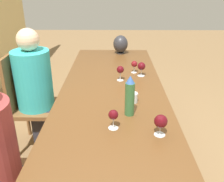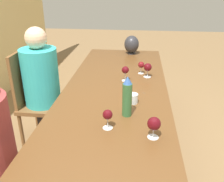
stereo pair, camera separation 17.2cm
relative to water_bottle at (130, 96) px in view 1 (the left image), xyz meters
name	(u,v)px [view 1 (the left image)]	position (x,y,z in m)	size (l,w,h in m)	color
ground_plane	(112,177)	(0.17, 0.12, -0.88)	(14.00, 14.00, 0.00)	olive
dining_table	(112,110)	(0.17, 0.12, -0.20)	(3.17, 0.90, 0.74)	brown
water_bottle	(130,96)	(0.00, 0.00, 0.00)	(0.07, 0.07, 0.29)	#336638
water_tumbler	(133,98)	(0.20, -0.04, -0.10)	(0.08, 0.08, 0.08)	silver
vase	(121,44)	(1.58, 0.03, -0.02)	(0.18, 0.18, 0.23)	#2D2D33
wine_glass_0	(141,66)	(0.77, -0.16, -0.05)	(0.08, 0.08, 0.14)	silver
wine_glass_1	(113,115)	(-0.18, 0.11, -0.05)	(0.06, 0.06, 0.13)	silver
wine_glass_2	(120,70)	(0.65, 0.05, -0.04)	(0.07, 0.07, 0.14)	silver
wine_glass_3	(134,64)	(0.86, -0.09, -0.05)	(0.06, 0.06, 0.12)	silver
wine_glass_4	(161,122)	(-0.25, -0.17, -0.05)	(0.08, 0.08, 0.14)	silver
chair_far	(28,101)	(0.64, 0.95, -0.36)	(0.44, 0.44, 0.99)	brown
person_far	(36,88)	(0.64, 0.86, -0.23)	(0.35, 0.35, 1.23)	#2D2D38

